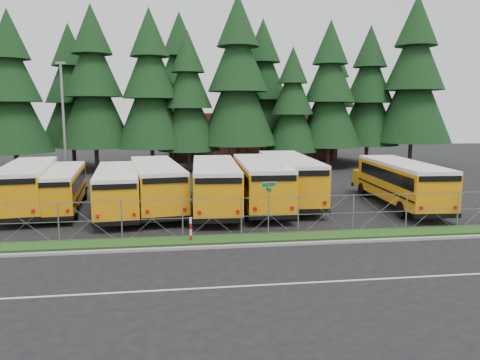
{
  "coord_description": "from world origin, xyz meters",
  "views": [
    {
      "loc": [
        -4.34,
        -24.19,
        6.39
      ],
      "look_at": [
        -0.37,
        4.0,
        2.13
      ],
      "focal_mm": 35.0,
      "sensor_mm": 36.0,
      "label": 1
    }
  ],
  "objects_px": {
    "bus_3": "(156,186)",
    "bus_6": "(288,180)",
    "bus_east": "(399,184)",
    "striped_bollard": "(191,229)",
    "light_standard": "(64,121)",
    "bus_1": "(62,189)",
    "bus_5": "(260,184)",
    "bus_2": "(118,191)",
    "bus_4": "(215,186)",
    "street_sign": "(269,197)",
    "bus_0": "(29,187)"
  },
  "relations": [
    {
      "from": "bus_3",
      "to": "bus_4",
      "type": "xyz_separation_m",
      "value": [
        3.75,
        -0.69,
        0.03
      ]
    },
    {
      "from": "bus_1",
      "to": "bus_0",
      "type": "bearing_deg",
      "value": 168.41
    },
    {
      "from": "bus_2",
      "to": "bus_6",
      "type": "relative_size",
      "value": 0.88
    },
    {
      "from": "bus_6",
      "to": "bus_east",
      "type": "distance_m",
      "value": 7.41
    },
    {
      "from": "bus_1",
      "to": "bus_east",
      "type": "xyz_separation_m",
      "value": [
        21.99,
        -1.91,
        0.15
      ]
    },
    {
      "from": "bus_6",
      "to": "light_standard",
      "type": "bearing_deg",
      "value": 157.01
    },
    {
      "from": "bus_3",
      "to": "street_sign",
      "type": "xyz_separation_m",
      "value": [
        5.9,
        -7.46,
        0.5
      ]
    },
    {
      "from": "bus_0",
      "to": "bus_2",
      "type": "bearing_deg",
      "value": -23.37
    },
    {
      "from": "bus_1",
      "to": "bus_4",
      "type": "xyz_separation_m",
      "value": [
        9.74,
        -1.29,
        0.19
      ]
    },
    {
      "from": "bus_6",
      "to": "bus_1",
      "type": "bearing_deg",
      "value": -175.71
    },
    {
      "from": "bus_2",
      "to": "striped_bollard",
      "type": "distance_m",
      "value": 8.18
    },
    {
      "from": "bus_1",
      "to": "bus_5",
      "type": "distance_m",
      "value": 12.78
    },
    {
      "from": "bus_3",
      "to": "bus_6",
      "type": "height_order",
      "value": "bus_6"
    },
    {
      "from": "striped_bollard",
      "to": "light_standard",
      "type": "bearing_deg",
      "value": 119.43
    },
    {
      "from": "bus_east",
      "to": "light_standard",
      "type": "bearing_deg",
      "value": 160.24
    },
    {
      "from": "bus_1",
      "to": "bus_east",
      "type": "bearing_deg",
      "value": -10.48
    },
    {
      "from": "street_sign",
      "to": "bus_1",
      "type": "bearing_deg",
      "value": 145.85
    },
    {
      "from": "bus_4",
      "to": "street_sign",
      "type": "relative_size",
      "value": 4.23
    },
    {
      "from": "bus_0",
      "to": "bus_1",
      "type": "relative_size",
      "value": 1.11
    },
    {
      "from": "bus_0",
      "to": "bus_3",
      "type": "height_order",
      "value": "bus_3"
    },
    {
      "from": "bus_2",
      "to": "light_standard",
      "type": "distance_m",
      "value": 11.77
    },
    {
      "from": "bus_1",
      "to": "street_sign",
      "type": "xyz_separation_m",
      "value": [
        11.88,
        -8.06,
        0.66
      ]
    },
    {
      "from": "bus_3",
      "to": "bus_east",
      "type": "distance_m",
      "value": 16.06
    },
    {
      "from": "bus_3",
      "to": "bus_6",
      "type": "bearing_deg",
      "value": -1.21
    },
    {
      "from": "bus_4",
      "to": "bus_6",
      "type": "relative_size",
      "value": 0.97
    },
    {
      "from": "bus_0",
      "to": "bus_1",
      "type": "bearing_deg",
      "value": -13.37
    },
    {
      "from": "bus_0",
      "to": "bus_east",
      "type": "distance_m",
      "value": 24.11
    },
    {
      "from": "light_standard",
      "to": "bus_4",
      "type": "bearing_deg",
      "value": -40.58
    },
    {
      "from": "bus_3",
      "to": "bus_east",
      "type": "bearing_deg",
      "value": -12.46
    },
    {
      "from": "bus_0",
      "to": "street_sign",
      "type": "bearing_deg",
      "value": -38.05
    },
    {
      "from": "bus_0",
      "to": "bus_6",
      "type": "xyz_separation_m",
      "value": [
        16.99,
        0.22,
        0.1
      ]
    },
    {
      "from": "bus_5",
      "to": "bus_east",
      "type": "xyz_separation_m",
      "value": [
        9.24,
        -1.09,
        -0.05
      ]
    },
    {
      "from": "bus_east",
      "to": "light_standard",
      "type": "relative_size",
      "value": 1.14
    },
    {
      "from": "bus_2",
      "to": "striped_bollard",
      "type": "relative_size",
      "value": 8.99
    },
    {
      "from": "bus_5",
      "to": "bus_east",
      "type": "height_order",
      "value": "bus_5"
    },
    {
      "from": "bus_2",
      "to": "light_standard",
      "type": "height_order",
      "value": "light_standard"
    },
    {
      "from": "bus_1",
      "to": "striped_bollard",
      "type": "height_order",
      "value": "bus_1"
    },
    {
      "from": "light_standard",
      "to": "bus_1",
      "type": "bearing_deg",
      "value": -79.87
    },
    {
      "from": "bus_1",
      "to": "street_sign",
      "type": "distance_m",
      "value": 14.37
    },
    {
      "from": "bus_east",
      "to": "street_sign",
      "type": "distance_m",
      "value": 11.84
    },
    {
      "from": "bus_0",
      "to": "bus_3",
      "type": "xyz_separation_m",
      "value": [
        8.01,
        -0.81,
        0.02
      ]
    },
    {
      "from": "bus_6",
      "to": "striped_bollard",
      "type": "distance_m",
      "value": 11.32
    },
    {
      "from": "bus_1",
      "to": "bus_6",
      "type": "bearing_deg",
      "value": -3.85
    },
    {
      "from": "bus_0",
      "to": "striped_bollard",
      "type": "bearing_deg",
      "value": -48.07
    },
    {
      "from": "bus_0",
      "to": "bus_3",
      "type": "distance_m",
      "value": 8.05
    },
    {
      "from": "bus_3",
      "to": "light_standard",
      "type": "xyz_separation_m",
      "value": [
        -7.47,
        8.92,
        3.97
      ]
    },
    {
      "from": "bus_3",
      "to": "bus_east",
      "type": "xyz_separation_m",
      "value": [
        16.01,
        -1.32,
        -0.01
      ]
    },
    {
      "from": "bus_5",
      "to": "bus_2",
      "type": "bearing_deg",
      "value": -173.82
    },
    {
      "from": "bus_6",
      "to": "bus_east",
      "type": "bearing_deg",
      "value": -15.84
    },
    {
      "from": "bus_5",
      "to": "striped_bollard",
      "type": "bearing_deg",
      "value": -120.22
    }
  ]
}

